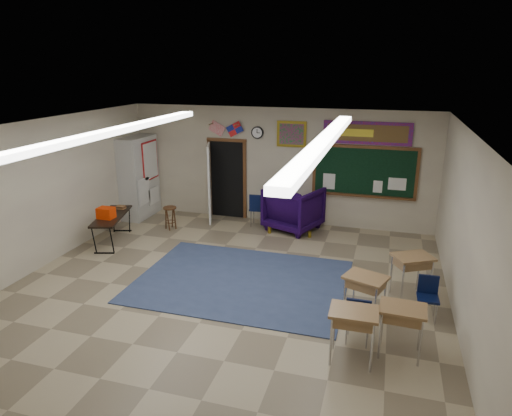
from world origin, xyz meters
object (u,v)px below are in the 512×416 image
(student_desk_front_right, at_px, (411,274))
(folding_table, at_px, (113,227))
(wingback_armchair, at_px, (294,208))
(student_desk_front_left, at_px, (364,295))
(wooden_stool, at_px, (170,218))

(student_desk_front_right, distance_m, folding_table, 6.71)
(wingback_armchair, relative_size, student_desk_front_right, 1.49)
(wingback_armchair, height_order, student_desk_front_right, wingback_armchair)
(folding_table, bearing_deg, student_desk_front_right, -22.87)
(student_desk_front_left, bearing_deg, student_desk_front_right, 74.37)
(wingback_armchair, relative_size, folding_table, 0.72)
(folding_table, height_order, wooden_stool, folding_table)
(student_desk_front_left, xyz_separation_m, wooden_stool, (-5.01, 3.05, -0.13))
(student_desk_front_right, height_order, folding_table, folding_table)
(folding_table, bearing_deg, student_desk_front_left, -33.29)
(student_desk_front_left, xyz_separation_m, folding_table, (-5.90, 1.84, -0.07))
(student_desk_front_left, bearing_deg, wooden_stool, 169.14)
(wingback_armchair, bearing_deg, wooden_stool, 37.63)
(folding_table, relative_size, wooden_stool, 2.93)
(wingback_armchair, distance_m, folding_table, 4.43)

